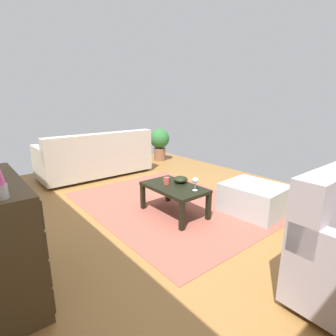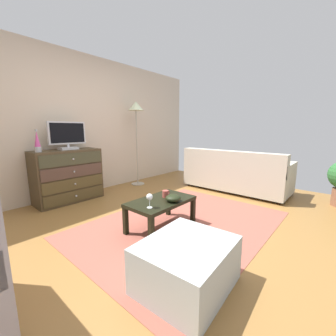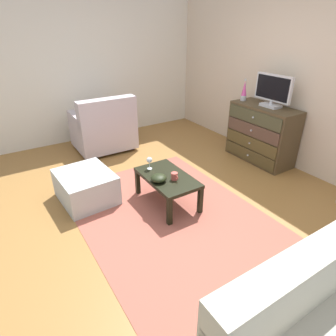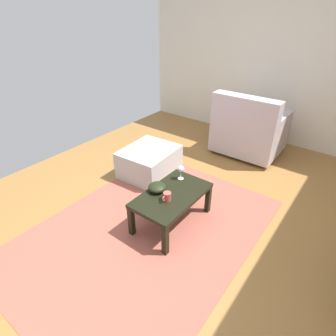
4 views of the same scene
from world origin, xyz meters
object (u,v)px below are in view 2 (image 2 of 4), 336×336
(bowl_decorative, at_px, (173,198))
(ottoman, at_px, (187,264))
(standing_lamp, at_px, (136,114))
(couch_large, at_px, (235,174))
(mug, at_px, (166,194))
(dresser, at_px, (68,176))
(coffee_table, at_px, (161,204))
(wine_glass, at_px, (150,197))
(lava_lamp, at_px, (37,142))
(tv, at_px, (67,135))

(bowl_decorative, bearing_deg, ottoman, -133.96)
(ottoman, bearing_deg, standing_lamp, 55.49)
(couch_large, relative_size, standing_lamp, 1.10)
(bowl_decorative, height_order, standing_lamp, standing_lamp)
(mug, bearing_deg, dresser, 101.35)
(couch_large, distance_m, ottoman, 2.87)
(coffee_table, xyz_separation_m, mug, (0.11, 0.03, 0.09))
(wine_glass, bearing_deg, dresser, 89.61)
(lava_lamp, distance_m, coffee_table, 2.07)
(couch_large, xyz_separation_m, ottoman, (-2.74, -0.83, -0.14))
(lava_lamp, bearing_deg, mug, -66.41)
(wine_glass, bearing_deg, tv, 87.92)
(mug, bearing_deg, standing_lamp, 58.34)
(lava_lamp, height_order, mug, lava_lamp)
(bowl_decorative, height_order, couch_large, couch_large)
(dresser, bearing_deg, standing_lamp, -1.88)
(wine_glass, xyz_separation_m, couch_large, (2.43, 0.11, -0.16))
(tv, height_order, standing_lamp, standing_lamp)
(couch_large, distance_m, standing_lamp, 2.35)
(tv, distance_m, standing_lamp, 1.48)
(dresser, xyz_separation_m, standing_lamp, (1.48, -0.05, 1.07))
(tv, relative_size, couch_large, 0.31)
(dresser, xyz_separation_m, lava_lamp, (-0.42, -0.04, 0.58))
(ottoman, bearing_deg, lava_lamp, 91.93)
(lava_lamp, relative_size, ottoman, 0.47)
(mug, height_order, bowl_decorative, mug)
(tv, height_order, lava_lamp, tv)
(coffee_table, height_order, bowl_decorative, bowl_decorative)
(lava_lamp, xyz_separation_m, couch_large, (2.83, -1.80, -0.69))
(bowl_decorative, distance_m, ottoman, 0.94)
(tv, xyz_separation_m, ottoman, (-0.39, -2.70, -0.92))
(couch_large, bearing_deg, dresser, 142.56)
(lava_lamp, distance_m, couch_large, 3.43)
(wine_glass, distance_m, couch_large, 2.43)
(dresser, xyz_separation_m, tv, (0.06, 0.02, 0.67))
(ottoman, xyz_separation_m, standing_lamp, (1.81, 2.63, 1.32))
(standing_lamp, bearing_deg, lava_lamp, 179.85)
(mug, distance_m, bowl_decorative, 0.18)
(tv, distance_m, bowl_decorative, 2.17)
(bowl_decorative, bearing_deg, wine_glass, 169.12)
(tv, xyz_separation_m, couch_large, (2.35, -1.87, -0.78))
(coffee_table, bearing_deg, wine_glass, -162.70)
(ottoman, bearing_deg, dresser, 83.02)
(lava_lamp, bearing_deg, standing_lamp, -0.15)
(wine_glass, height_order, mug, wine_glass)
(bowl_decorative, bearing_deg, dresser, 98.65)
(coffee_table, relative_size, wine_glass, 5.15)
(wine_glass, distance_m, bowl_decorative, 0.33)
(dresser, xyz_separation_m, coffee_table, (0.26, -1.87, -0.12))
(lava_lamp, xyz_separation_m, standing_lamp, (1.90, -0.01, 0.50))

